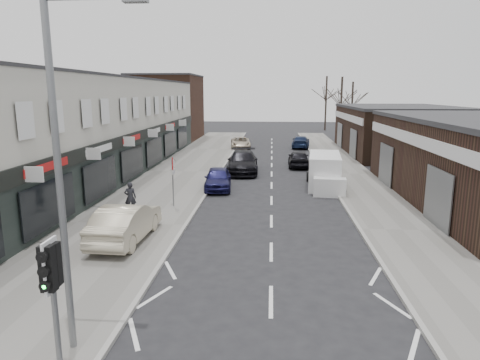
% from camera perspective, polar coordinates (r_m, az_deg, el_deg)
% --- Properties ---
extents(ground, '(160.00, 160.00, 0.00)m').
position_cam_1_polar(ground, '(11.42, 4.12, -20.45)').
color(ground, black).
rests_on(ground, ground).
extents(pavement_left, '(5.50, 64.00, 0.12)m').
position_cam_1_polar(pavement_left, '(32.92, -7.59, 1.06)').
color(pavement_left, slate).
rests_on(pavement_left, ground).
extents(pavement_right, '(3.50, 64.00, 0.12)m').
position_cam_1_polar(pavement_right, '(32.76, 14.35, 0.74)').
color(pavement_right, slate).
rests_on(pavement_right, ground).
extents(shop_terrace_left, '(8.00, 41.00, 7.10)m').
position_cam_1_polar(shop_terrace_left, '(32.22, -20.60, 6.46)').
color(shop_terrace_left, beige).
rests_on(shop_terrace_left, ground).
extents(brick_block_far, '(8.00, 10.00, 8.00)m').
position_cam_1_polar(brick_block_far, '(56.34, -9.73, 9.41)').
color(brick_block_far, '#42281C').
rests_on(brick_block_far, ground).
extents(right_unit_far, '(10.00, 16.00, 4.50)m').
position_cam_1_polar(right_unit_far, '(45.60, 20.30, 6.15)').
color(right_unit_far, '#322116').
rests_on(right_unit_far, ground).
extents(tree_far_a, '(3.60, 3.60, 8.00)m').
position_cam_1_polar(tree_far_a, '(58.70, 13.12, 5.44)').
color(tree_far_a, '#382D26').
rests_on(tree_far_a, ground).
extents(tree_far_b, '(3.60, 3.60, 7.50)m').
position_cam_1_polar(tree_far_b, '(65.00, 14.51, 5.95)').
color(tree_far_b, '#382D26').
rests_on(tree_far_b, ground).
extents(tree_far_c, '(3.60, 3.60, 8.50)m').
position_cam_1_polar(tree_far_c, '(70.46, 11.24, 6.51)').
color(tree_far_c, '#382D26').
rests_on(tree_far_c, ground).
extents(traffic_light, '(0.28, 0.60, 3.10)m').
position_cam_1_polar(traffic_light, '(9.53, -23.83, -11.90)').
color(traffic_light, slate).
rests_on(traffic_light, pavement_left).
extents(street_lamp, '(2.23, 0.22, 8.00)m').
position_cam_1_polar(street_lamp, '(10.04, -22.28, 2.52)').
color(street_lamp, slate).
rests_on(street_lamp, pavement_left).
extents(warning_sign, '(0.12, 0.80, 2.70)m').
position_cam_1_polar(warning_sign, '(22.60, -8.90, 1.69)').
color(warning_sign, slate).
rests_on(warning_sign, pavement_left).
extents(white_van, '(2.39, 5.64, 2.13)m').
position_cam_1_polar(white_van, '(28.06, 11.22, 1.06)').
color(white_van, white).
rests_on(white_van, ground).
extents(sedan_on_pavement, '(1.78, 4.69, 1.53)m').
position_cam_1_polar(sedan_on_pavement, '(18.01, -15.00, -5.46)').
color(sedan_on_pavement, '#C1B59A').
rests_on(sedan_on_pavement, pavement_left).
extents(pedestrian, '(0.65, 0.50, 1.58)m').
position_cam_1_polar(pedestrian, '(21.96, -14.42, -2.28)').
color(pedestrian, black).
rests_on(pedestrian, pavement_left).
extents(parked_car_left_a, '(1.97, 4.17, 1.38)m').
position_cam_1_polar(parked_car_left_a, '(27.06, -2.97, 0.20)').
color(parked_car_left_a, '#161544').
rests_on(parked_car_left_a, ground).
extents(parked_car_left_b, '(2.54, 5.71, 1.63)m').
position_cam_1_polar(parked_car_left_b, '(32.62, 0.36, 2.41)').
color(parked_car_left_b, black).
rests_on(parked_car_left_b, ground).
extents(parked_car_left_c, '(2.49, 4.67, 1.25)m').
position_cam_1_polar(parked_car_left_c, '(46.77, 0.08, 4.99)').
color(parked_car_left_c, '#B9AA94').
rests_on(parked_car_left_c, ground).
extents(parked_car_right_a, '(1.90, 4.54, 1.46)m').
position_cam_1_polar(parked_car_right_a, '(28.57, 11.29, 0.68)').
color(parked_car_right_a, silver).
rests_on(parked_car_right_a, ground).
extents(parked_car_right_b, '(1.72, 4.13, 1.40)m').
position_cam_1_polar(parked_car_right_b, '(35.47, 7.82, 2.86)').
color(parked_car_right_b, black).
rests_on(parked_car_right_b, ground).
extents(parked_car_right_c, '(2.29, 4.68, 1.31)m').
position_cam_1_polar(parked_car_right_c, '(47.76, 8.10, 5.05)').
color(parked_car_right_c, '#131F3D').
rests_on(parked_car_right_c, ground).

